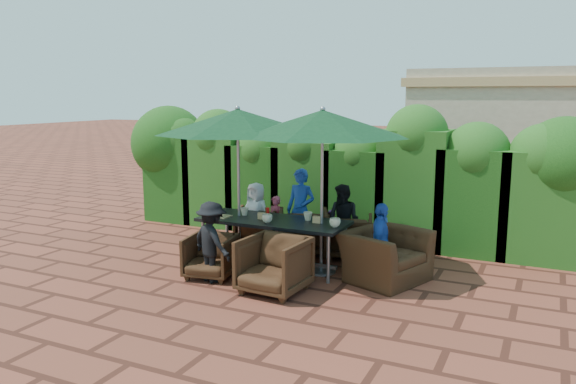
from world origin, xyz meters
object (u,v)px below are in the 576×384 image
at_px(chair_far_right, 349,234).
at_px(umbrella_left, 238,122).
at_px(chair_end_right, 385,247).
at_px(umbrella_right, 323,124).
at_px(chair_near_right, 274,262).
at_px(chair_near_left, 211,254).
at_px(chair_far_mid, 303,229).
at_px(dining_table, 273,224).
at_px(chair_far_left, 257,224).

bearing_deg(chair_far_right, umbrella_left, 17.03).
bearing_deg(umbrella_left, chair_end_right, 2.57).
relative_size(umbrella_right, chair_near_right, 3.02).
relative_size(chair_far_right, chair_end_right, 0.69).
xyz_separation_m(chair_far_right, chair_near_left, (-1.46, -1.85, -0.04)).
height_order(umbrella_left, chair_near_left, umbrella_left).
distance_m(umbrella_left, chair_near_right, 2.35).
distance_m(chair_far_mid, chair_near_right, 1.94).
bearing_deg(chair_near_right, umbrella_right, 81.71).
bearing_deg(chair_end_right, dining_table, 114.52).
distance_m(chair_far_right, chair_end_right, 1.25).
bearing_deg(chair_far_mid, chair_end_right, 130.45).
distance_m(umbrella_left, chair_near_left, 2.05).
relative_size(umbrella_left, chair_far_left, 3.41).
xyz_separation_m(chair_near_left, chair_near_right, (1.12, -0.18, 0.07)).
height_order(umbrella_right, chair_end_right, umbrella_right).
bearing_deg(umbrella_left, chair_near_left, -89.43).
bearing_deg(chair_far_mid, chair_near_right, 78.11).
bearing_deg(dining_table, umbrella_left, 179.27).
bearing_deg(chair_far_left, umbrella_left, 85.42).
bearing_deg(umbrella_left, chair_far_mid, 50.68).
bearing_deg(umbrella_right, umbrella_left, -177.23).
relative_size(umbrella_left, chair_near_right, 3.03).
distance_m(umbrella_right, chair_far_mid, 2.08).
bearing_deg(chair_near_left, chair_end_right, 12.01).
height_order(chair_near_right, chair_end_right, chair_end_right).
distance_m(dining_table, umbrella_left, 1.65).
height_order(chair_far_right, chair_near_left, chair_far_right).
xyz_separation_m(umbrella_left, umbrella_right, (1.37, 0.07, -0.00)).
height_order(umbrella_right, chair_far_mid, umbrella_right).
distance_m(chair_far_left, chair_near_left, 1.88).
bearing_deg(chair_near_left, chair_near_right, -19.18).
distance_m(chair_near_right, chair_end_right, 1.65).
height_order(chair_near_left, chair_near_right, chair_near_right).
bearing_deg(chair_far_right, chair_far_left, -17.82).
distance_m(chair_far_mid, chair_near_left, 1.86).
bearing_deg(chair_near_left, umbrella_right, 23.60).
bearing_deg(chair_near_left, chair_far_left, 87.18).
relative_size(dining_table, umbrella_left, 0.90).
bearing_deg(dining_table, chair_near_right, -62.68).
xyz_separation_m(chair_far_mid, chair_near_right, (0.41, -1.89, 0.01)).
height_order(dining_table, umbrella_left, umbrella_left).
distance_m(umbrella_left, chair_far_mid, 2.13).
relative_size(umbrella_left, chair_near_left, 3.68).
xyz_separation_m(chair_far_mid, chair_end_right, (1.61, -0.77, 0.07)).
distance_m(chair_far_left, chair_end_right, 2.72).
xyz_separation_m(chair_far_left, chair_near_left, (0.24, -1.86, -0.03)).
distance_m(umbrella_left, chair_far_left, 2.12).
xyz_separation_m(umbrella_left, chair_far_mid, (0.71, 0.87, -1.80)).
bearing_deg(chair_end_right, chair_far_right, 64.61).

